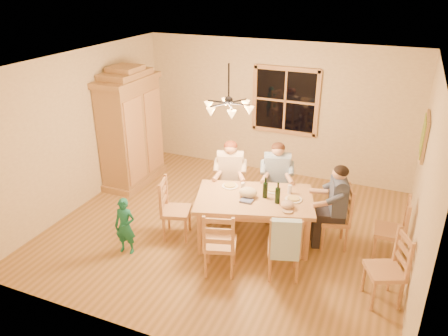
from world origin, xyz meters
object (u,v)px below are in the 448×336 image
at_px(dining_table, 254,203).
at_px(chair_spare_back, 388,240).
at_px(chair_near_right, 283,257).
at_px(chair_end_right, 333,227).
at_px(adult_woman, 230,169).
at_px(wine_bottle_a, 265,188).
at_px(chandelier, 229,106).
at_px(adult_plaid_man, 277,171).
at_px(armoire, 131,131).
at_px(chair_end_left, 177,219).
at_px(chair_far_right, 275,199).
at_px(child, 125,226).
at_px(adult_slate_man, 337,196).
at_px(wine_bottle_b, 278,193).
at_px(chair_near_left, 220,253).
at_px(chair_spare_front, 383,281).
at_px(chair_far_left, 230,197).

xyz_separation_m(dining_table, chair_spare_back, (1.96, 0.33, -0.36)).
relative_size(chair_near_right, chair_end_right, 1.00).
height_order(adult_woman, wine_bottle_a, adult_woman).
height_order(chandelier, adult_plaid_man, chandelier).
xyz_separation_m(armoire, dining_table, (2.92, -1.12, -0.40)).
xyz_separation_m(dining_table, chair_end_left, (-1.16, -0.36, -0.36)).
xyz_separation_m(chair_far_right, child, (-1.74, -1.91, 0.14)).
bearing_deg(chair_end_right, adult_woman, 63.43).
bearing_deg(adult_slate_man, chair_near_right, 136.74).
distance_m(chair_end_right, chair_spare_back, 0.80).
xyz_separation_m(chandelier, armoire, (-2.42, 0.97, -1.02)).
height_order(adult_slate_man, child, adult_slate_man).
distance_m(dining_table, chair_far_right, 0.96).
relative_size(child, chair_spare_back, 0.89).
xyz_separation_m(chair_end_right, child, (-2.81, -1.38, 0.14)).
bearing_deg(chair_far_right, adult_slate_man, 136.64).
bearing_deg(adult_slate_man, wine_bottle_b, 98.92).
relative_size(adult_woman, adult_slate_man, 1.00).
bearing_deg(adult_woman, child, 42.43).
bearing_deg(chair_near_right, chair_spare_back, 20.20).
xyz_separation_m(armoire, chair_spare_back, (4.87, -0.80, -0.75)).
distance_m(chandelier, chair_end_right, 2.43).
height_order(chair_near_left, chair_spare_back, same).
xyz_separation_m(dining_table, chair_end_right, (1.16, 0.36, -0.36)).
relative_size(chair_end_left, adult_woman, 1.13).
xyz_separation_m(chair_near_left, chair_spare_front, (2.13, 0.25, 0.00)).
relative_size(adult_plaid_man, wine_bottle_b, 2.65).
bearing_deg(adult_woman, chair_near_right, 117.90).
relative_size(chair_far_left, wine_bottle_a, 3.00).
bearing_deg(chair_near_left, armoire, 126.22).
height_order(chair_far_left, chair_spare_back, same).
relative_size(chair_near_left, chair_spare_back, 1.00).
height_order(dining_table, adult_slate_man, adult_slate_man).
bearing_deg(armoire, chair_spare_front, -20.24).
relative_size(chair_near_right, chair_end_left, 1.00).
height_order(armoire, adult_plaid_man, armoire).
relative_size(chandelier, chair_far_left, 0.78).
distance_m(chandelier, chair_near_right, 2.27).
relative_size(chair_near_left, adult_woman, 1.13).
xyz_separation_m(chair_end_right, adult_plaid_man, (-1.08, 0.53, 0.54)).
relative_size(dining_table, wine_bottle_a, 6.02).
height_order(chair_far_left, wine_bottle_a, wine_bottle_a).
bearing_deg(chair_near_left, chair_near_right, 0.00).
distance_m(armoire, chair_end_left, 2.42).
bearing_deg(chair_near_right, wine_bottle_b, 98.24).
distance_m(chair_end_right, chair_spare_front, 1.30).
xyz_separation_m(chair_far_left, wine_bottle_b, (1.02, -0.69, 0.62)).
height_order(wine_bottle_b, chair_spare_back, wine_bottle_b).
bearing_deg(adult_slate_man, chair_end_left, 90.00).
relative_size(chair_end_left, child, 1.12).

